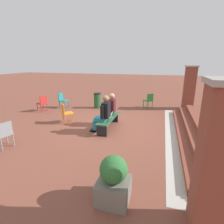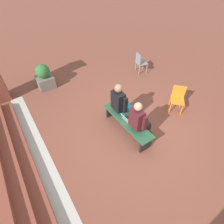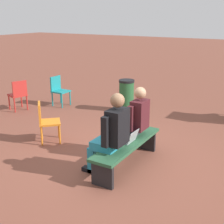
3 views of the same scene
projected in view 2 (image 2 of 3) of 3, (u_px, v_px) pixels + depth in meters
name	position (u px, v px, depth m)	size (l,w,h in m)	color
ground_plane	(134.00, 130.00, 5.20)	(60.00, 60.00, 0.00)	brown
concrete_strip	(48.00, 172.00, 4.22)	(6.95, 0.40, 0.01)	#B7B2A8
brick_steps	(12.00, 186.00, 3.79)	(6.15, 0.90, 0.45)	brown
bench	(127.00, 122.00, 4.96)	(1.80, 0.44, 0.45)	#285638
person_student	(139.00, 120.00, 4.50)	(0.54, 0.68, 1.34)	#232328
person_adult	(121.00, 103.00, 4.98)	(0.58, 0.73, 1.41)	teal
laptop	(128.00, 119.00, 4.84)	(0.32, 0.29, 0.21)	#9EA0A5
plastic_chair_foreground	(140.00, 62.00, 7.41)	(0.51, 0.51, 0.84)	gray
plastic_chair_near_bench_left	(178.00, 97.00, 5.60)	(0.59, 0.59, 0.84)	orange
planter	(44.00, 77.00, 6.60)	(0.60, 0.60, 0.94)	#6B665B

